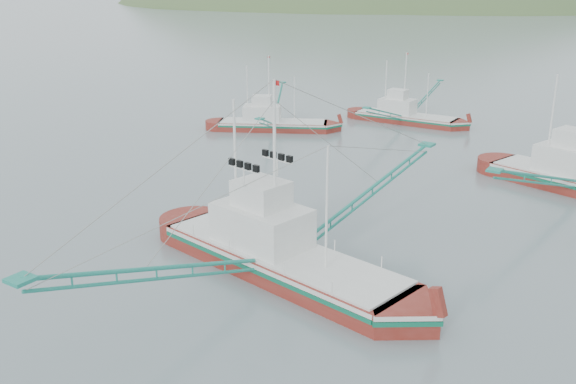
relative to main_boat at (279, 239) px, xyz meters
The scene contains 5 objects.
ground 3.55m from the main_boat, 156.65° to the right, with size 1200.00×1200.00×0.00m, color slate.
main_boat is the anchor object (origin of this frame).
bg_boat_far 43.78m from the main_boat, 103.91° to the left, with size 12.32×22.25×9.00m.
bg_boat_left 37.40m from the main_boat, 125.41° to the left, with size 14.08×20.90×9.08m.
headland_left 402.67m from the main_boat, 116.97° to the left, with size 448.00×308.00×210.00m, color #435D2F.
Camera 1 is at (22.20, -27.67, 16.81)m, focal length 40.00 mm.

